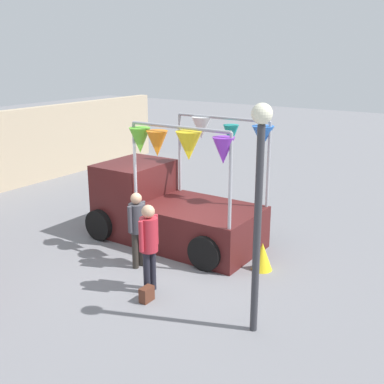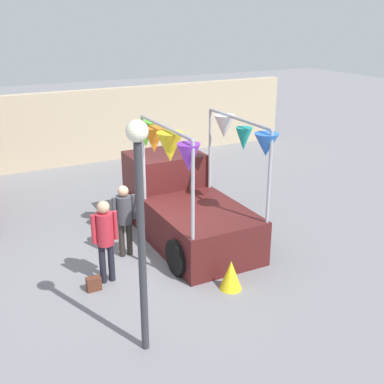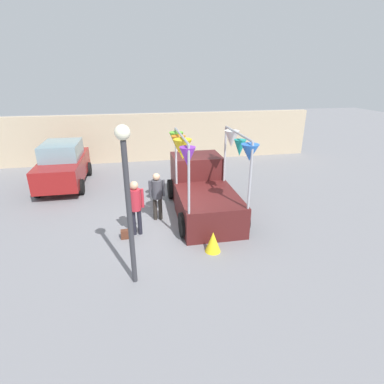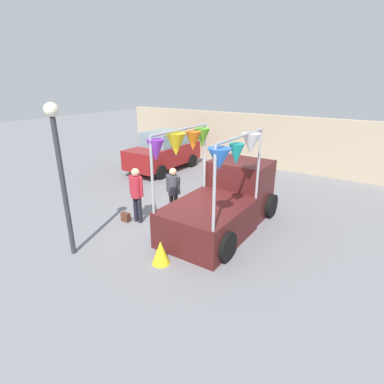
{
  "view_description": "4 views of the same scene",
  "coord_description": "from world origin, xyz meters",
  "px_view_note": "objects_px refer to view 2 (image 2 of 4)",
  "views": [
    {
      "loc": [
        -7.72,
        -5.88,
        4.44
      ],
      "look_at": [
        0.48,
        -0.39,
        1.55
      ],
      "focal_mm": 45.0,
      "sensor_mm": 36.0,
      "label": 1
    },
    {
      "loc": [
        -3.61,
        -8.88,
        5.06
      ],
      "look_at": [
        0.78,
        -0.39,
        1.53
      ],
      "focal_mm": 45.0,
      "sensor_mm": 36.0,
      "label": 2
    },
    {
      "loc": [
        -1.08,
        -8.87,
        4.67
      ],
      "look_at": [
        0.59,
        -0.13,
        1.11
      ],
      "focal_mm": 28.0,
      "sensor_mm": 36.0,
      "label": 3
    },
    {
      "loc": [
        4.94,
        -6.65,
        4.16
      ],
      "look_at": [
        0.48,
        -0.04,
        1.19
      ],
      "focal_mm": 28.0,
      "sensor_mm": 36.0,
      "label": 4
    }
  ],
  "objects_px": {
    "person_vendor": "(124,214)",
    "handbag": "(94,284)",
    "street_lamp": "(140,207)",
    "vendor_truck": "(182,200)",
    "person_customer": "(105,234)",
    "folded_kite_bundle_sunflower": "(231,275)"
  },
  "relations": [
    {
      "from": "person_customer",
      "to": "folded_kite_bundle_sunflower",
      "type": "height_order",
      "value": "person_customer"
    },
    {
      "from": "person_vendor",
      "to": "folded_kite_bundle_sunflower",
      "type": "distance_m",
      "value": 2.73
    },
    {
      "from": "vendor_truck",
      "to": "person_vendor",
      "type": "relative_size",
      "value": 2.45
    },
    {
      "from": "person_customer",
      "to": "folded_kite_bundle_sunflower",
      "type": "bearing_deg",
      "value": -33.8
    },
    {
      "from": "person_customer",
      "to": "street_lamp",
      "type": "height_order",
      "value": "street_lamp"
    },
    {
      "from": "street_lamp",
      "to": "vendor_truck",
      "type": "bearing_deg",
      "value": 55.98
    },
    {
      "from": "vendor_truck",
      "to": "handbag",
      "type": "relative_size",
      "value": 14.43
    },
    {
      "from": "street_lamp",
      "to": "folded_kite_bundle_sunflower",
      "type": "height_order",
      "value": "street_lamp"
    },
    {
      "from": "person_customer",
      "to": "handbag",
      "type": "xyz_separation_m",
      "value": [
        -0.35,
        -0.2,
        -0.91
      ]
    },
    {
      "from": "street_lamp",
      "to": "person_customer",
      "type": "bearing_deg",
      "value": 87.26
    },
    {
      "from": "person_customer",
      "to": "person_vendor",
      "type": "relative_size",
      "value": 1.06
    },
    {
      "from": "person_vendor",
      "to": "vendor_truck",
      "type": "bearing_deg",
      "value": 15.13
    },
    {
      "from": "handbag",
      "to": "folded_kite_bundle_sunflower",
      "type": "height_order",
      "value": "folded_kite_bundle_sunflower"
    },
    {
      "from": "person_vendor",
      "to": "street_lamp",
      "type": "height_order",
      "value": "street_lamp"
    },
    {
      "from": "person_customer",
      "to": "handbag",
      "type": "bearing_deg",
      "value": -150.26
    },
    {
      "from": "person_vendor",
      "to": "street_lamp",
      "type": "bearing_deg",
      "value": -104.61
    },
    {
      "from": "handbag",
      "to": "person_customer",
      "type": "bearing_deg",
      "value": 29.74
    },
    {
      "from": "vendor_truck",
      "to": "handbag",
      "type": "height_order",
      "value": "vendor_truck"
    },
    {
      "from": "street_lamp",
      "to": "folded_kite_bundle_sunflower",
      "type": "distance_m",
      "value": 3.18
    },
    {
      "from": "person_customer",
      "to": "street_lamp",
      "type": "distance_m",
      "value": 2.67
    },
    {
      "from": "handbag",
      "to": "folded_kite_bundle_sunflower",
      "type": "distance_m",
      "value": 2.68
    },
    {
      "from": "person_vendor",
      "to": "handbag",
      "type": "xyz_separation_m",
      "value": [
        -1.07,
        -1.1,
        -0.85
      ]
    }
  ]
}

